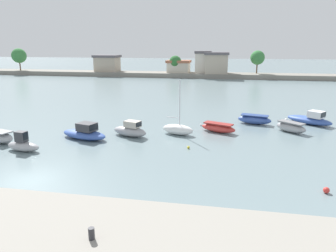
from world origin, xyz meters
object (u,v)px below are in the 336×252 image
(moored_boat_7, at_px, (291,127))
(moored_boat_5, at_px, (218,128))
(moored_boat_8, at_px, (310,119))
(mooring_buoy_0, at_px, (326,190))
(moored_boat_3, at_px, (130,130))
(mooring_buoy_1, at_px, (201,125))
(moored_boat_2, at_px, (85,133))
(mooring_buoy_2, at_px, (188,147))
(moored_boat_4, at_px, (178,129))
(moored_boat_6, at_px, (254,120))
(mooring_bollard, at_px, (91,233))
(mooring_buoy_3, at_px, (286,120))
(moored_boat_1, at_px, (23,145))

(moored_boat_7, bearing_deg, moored_boat_5, -128.46)
(moored_boat_8, distance_m, mooring_buoy_0, 19.41)
(moored_boat_3, bearing_deg, mooring_buoy_1, 58.24)
(moored_boat_2, distance_m, moored_boat_5, 14.00)
(moored_boat_8, relative_size, mooring_buoy_2, 21.34)
(moored_boat_4, relative_size, mooring_buoy_0, 14.42)
(moored_boat_3, height_order, moored_boat_7, moored_boat_3)
(moored_boat_5, bearing_deg, mooring_buoy_0, -39.43)
(mooring_buoy_0, bearing_deg, moored_boat_6, 99.91)
(mooring_bollard, distance_m, mooring_buoy_1, 25.57)
(mooring_buoy_1, xyz_separation_m, mooring_buoy_2, (-0.43, -8.54, 0.00))
(mooring_buoy_0, xyz_separation_m, mooring_buoy_3, (0.81, 19.90, -0.01))
(moored_boat_7, bearing_deg, mooring_buoy_2, -102.21)
(moored_boat_1, distance_m, moored_boat_5, 19.32)
(mooring_bollard, relative_size, mooring_buoy_1, 2.02)
(mooring_buoy_3, bearing_deg, mooring_buoy_1, -157.94)
(moored_boat_2, xyz_separation_m, mooring_buoy_3, (21.15, 11.41, -0.39))
(mooring_buoy_1, bearing_deg, mooring_bollard, -95.15)
(moored_boat_2, bearing_deg, moored_boat_3, 39.03)
(moored_boat_1, xyz_separation_m, mooring_buoy_2, (14.34, 3.33, -0.45))
(moored_boat_8, bearing_deg, moored_boat_2, -117.61)
(moored_boat_3, xyz_separation_m, moored_boat_6, (12.97, 7.69, -0.09))
(moored_boat_8, bearing_deg, moored_boat_4, -115.07)
(moored_boat_1, bearing_deg, moored_boat_3, 45.89)
(mooring_bollard, xyz_separation_m, moored_boat_6, (8.45, 27.50, -1.34))
(moored_boat_2, relative_size, moored_boat_5, 1.36)
(mooring_bollard, bearing_deg, mooring_buoy_3, 67.22)
(moored_boat_7, bearing_deg, moored_boat_8, 96.17)
(moored_boat_2, height_order, mooring_buoy_0, moored_boat_2)
(moored_boat_5, distance_m, mooring_buoy_1, 3.15)
(moored_boat_2, xyz_separation_m, moored_boat_6, (17.21, 9.40, -0.05))
(moored_boat_5, xyz_separation_m, mooring_buoy_0, (7.24, -13.44, -0.28))
(moored_boat_3, height_order, moored_boat_6, moored_boat_3)
(moored_boat_6, xyz_separation_m, mooring_buoy_1, (-6.16, -2.09, -0.42))
(moored_boat_7, relative_size, mooring_buoy_2, 13.33)
(moored_boat_4, relative_size, mooring_buoy_2, 22.64)
(moored_boat_4, xyz_separation_m, moored_boat_8, (14.78, 7.42, 0.00))
(mooring_buoy_1, bearing_deg, mooring_buoy_3, 22.06)
(moored_boat_7, bearing_deg, moored_boat_2, -121.95)
(moored_boat_5, bearing_deg, moored_boat_3, -137.65)
(moored_boat_6, relative_size, mooring_buoy_1, 16.63)
(moored_boat_4, height_order, mooring_buoy_3, moored_boat_4)
(mooring_buoy_2, bearing_deg, moored_boat_4, 110.53)
(moored_boat_8, bearing_deg, mooring_buoy_2, -99.63)
(moored_boat_1, xyz_separation_m, moored_boat_7, (24.52, 10.95, -0.03))
(moored_boat_6, bearing_deg, moored_boat_4, -129.59)
(mooring_bollard, height_order, moored_boat_2, mooring_bollard)
(mooring_bollard, relative_size, moored_boat_2, 0.09)
(moored_boat_4, relative_size, moored_boat_8, 1.06)
(moored_boat_2, bearing_deg, moored_boat_5, 37.71)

